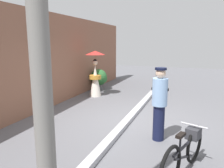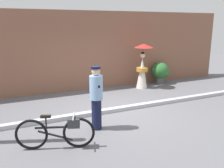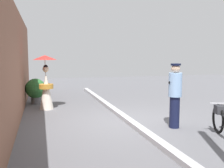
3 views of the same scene
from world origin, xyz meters
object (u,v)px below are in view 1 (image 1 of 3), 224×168
Objects in this scene: person_officer at (159,102)px; utility_pole at (38,19)px; person_with_parasol at (95,73)px; bicycle_near_officer at (185,151)px; potted_plant_by_door at (99,78)px.

utility_pole is (-3.25, 0.55, 1.50)m from person_officer.
bicycle_near_officer is at bearing -139.54° from person_with_parasol.
person_officer is 4.59m from person_with_parasol.
person_with_parasol is (3.32, 3.17, 0.07)m from person_officer.
person_with_parasol is at bearing 40.46° from bicycle_near_officer.
bicycle_near_officer is 5.89m from person_with_parasol.
person_officer is 3.62m from utility_pole.
potted_plant_by_door is (5.69, 4.17, 0.15)m from bicycle_near_officer.
person_officer is 5.77m from potted_plant_by_door.
potted_plant_by_door is at bearing 36.28° from bicycle_near_officer.
person_officer reaches higher than potted_plant_by_door.
bicycle_near_officer is at bearing -143.72° from potted_plant_by_door.
bicycle_near_officer is at bearing -151.16° from person_officer.
utility_pole is at bearing -158.25° from person_with_parasol.
utility_pole is at bearing 150.62° from bicycle_near_officer.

